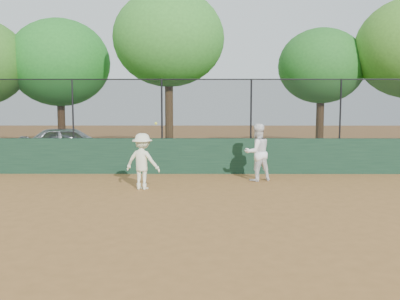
{
  "coord_description": "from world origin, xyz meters",
  "views": [
    {
      "loc": [
        0.85,
        -9.01,
        2.36
      ],
      "look_at": [
        0.8,
        2.2,
        1.2
      ],
      "focal_mm": 40.0,
      "sensor_mm": 36.0,
      "label": 1
    }
  ],
  "objects_px": {
    "player_second": "(257,152)",
    "tree_2": "(169,39)",
    "tree_1": "(60,63)",
    "parked_car": "(70,143)",
    "tree_3": "(321,66)",
    "player_main": "(143,161)"
  },
  "relations": [
    {
      "from": "tree_1",
      "to": "tree_3",
      "type": "distance_m",
      "value": 12.31
    },
    {
      "from": "player_main",
      "to": "tree_1",
      "type": "relative_size",
      "value": 0.3
    },
    {
      "from": "parked_car",
      "to": "tree_3",
      "type": "bearing_deg",
      "value": -95.24
    },
    {
      "from": "parked_car",
      "to": "tree_1",
      "type": "bearing_deg",
      "value": 11.14
    },
    {
      "from": "tree_1",
      "to": "tree_2",
      "type": "distance_m",
      "value": 5.82
    },
    {
      "from": "player_second",
      "to": "tree_3",
      "type": "bearing_deg",
      "value": -138.86
    },
    {
      "from": "parked_car",
      "to": "player_main",
      "type": "xyz_separation_m",
      "value": [
        4.03,
        -6.88,
        0.07
      ]
    },
    {
      "from": "player_second",
      "to": "tree_1",
      "type": "height_order",
      "value": "tree_1"
    },
    {
      "from": "player_main",
      "to": "player_second",
      "type": "bearing_deg",
      "value": 22.38
    },
    {
      "from": "tree_1",
      "to": "tree_3",
      "type": "xyz_separation_m",
      "value": [
        12.29,
        -0.66,
        -0.22
      ]
    },
    {
      "from": "player_second",
      "to": "player_main",
      "type": "xyz_separation_m",
      "value": [
        -3.35,
        -1.38,
        -0.1
      ]
    },
    {
      "from": "parked_car",
      "to": "tree_2",
      "type": "xyz_separation_m",
      "value": [
        4.26,
        0.25,
        4.42
      ]
    },
    {
      "from": "player_main",
      "to": "tree_3",
      "type": "height_order",
      "value": "tree_3"
    },
    {
      "from": "parked_car",
      "to": "player_main",
      "type": "bearing_deg",
      "value": -163.52
    },
    {
      "from": "player_main",
      "to": "tree_1",
      "type": "bearing_deg",
      "value": 119.06
    },
    {
      "from": "parked_car",
      "to": "tree_2",
      "type": "bearing_deg",
      "value": -100.59
    },
    {
      "from": "parked_car",
      "to": "tree_1",
      "type": "distance_m",
      "value": 4.44
    },
    {
      "from": "tree_2",
      "to": "player_second",
      "type": "bearing_deg",
      "value": -61.51
    },
    {
      "from": "player_main",
      "to": "tree_2",
      "type": "distance_m",
      "value": 8.35
    },
    {
      "from": "player_second",
      "to": "tree_2",
      "type": "distance_m",
      "value": 7.8
    },
    {
      "from": "player_second",
      "to": "tree_2",
      "type": "xyz_separation_m",
      "value": [
        -3.12,
        5.75,
        4.25
      ]
    },
    {
      "from": "player_main",
      "to": "parked_car",
      "type": "bearing_deg",
      "value": 120.37
    }
  ]
}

